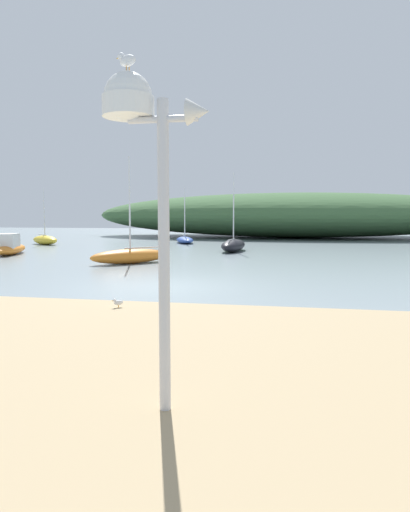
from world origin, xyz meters
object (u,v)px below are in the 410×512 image
(seagull_near_waterline, at_px, (118,302))
(sailboat_outer_mooring, at_px, (185,240))
(mast_structure, at_px, (140,132))
(sailboat_east_reach, at_px, (233,245))
(motorboat_off_point, at_px, (9,247))
(seagull_on_radar, at_px, (127,60))
(sailboat_centre_water, at_px, (130,256))
(sailboat_west_reach, at_px, (45,240))

(seagull_near_waterline, bearing_deg, sailboat_outer_mooring, 99.76)
(mast_structure, relative_size, sailboat_east_reach, 0.72)
(motorboat_off_point, relative_size, seagull_near_waterline, 16.25)
(seagull_on_radar, bearing_deg, sailboat_centre_water, 110.07)
(sailboat_east_reach, bearing_deg, seagull_near_waterline, -91.37)
(sailboat_outer_mooring, distance_m, sailboat_centre_water, 15.23)
(sailboat_west_reach, relative_size, seagull_near_waterline, 16.71)
(sailboat_west_reach, height_order, seagull_near_waterline, sailboat_west_reach)
(motorboat_off_point, height_order, sailboat_centre_water, sailboat_centre_water)
(seagull_on_radar, xyz_separation_m, sailboat_west_reach, (-16.86, 27.08, -3.49))
(sailboat_east_reach, xyz_separation_m, sailboat_centre_water, (-3.96, -7.83, -0.03))
(sailboat_west_reach, distance_m, sailboat_centre_water, 16.23)
(motorboat_off_point, distance_m, sailboat_centre_water, 9.13)
(sailboat_west_reach, height_order, motorboat_off_point, sailboat_west_reach)
(motorboat_off_point, bearing_deg, mast_structure, -52.48)
(sailboat_west_reach, bearing_deg, sailboat_outer_mooring, 18.66)
(motorboat_off_point, bearing_deg, seagull_near_waterline, -48.69)
(seagull_on_radar, relative_size, sailboat_centre_water, 0.05)
(sailboat_west_reach, xyz_separation_m, seagull_near_waterline, (14.77, -22.19, -0.05))
(mast_structure, bearing_deg, seagull_on_radar, 177.59)
(motorboat_off_point, bearing_deg, sailboat_east_reach, 20.20)
(seagull_on_radar, distance_m, sailboat_centre_water, 16.73)
(sailboat_outer_mooring, bearing_deg, motorboat_off_point, -122.55)
(seagull_on_radar, xyz_separation_m, motorboat_off_point, (-14.15, 18.60, -3.41))
(motorboat_off_point, bearing_deg, sailboat_west_reach, 107.73)
(sailboat_west_reach, relative_size, sailboat_centre_water, 0.87)
(sailboat_outer_mooring, bearing_deg, sailboat_east_reach, -56.64)
(mast_structure, bearing_deg, sailboat_centre_water, 110.51)
(mast_structure, height_order, sailboat_east_reach, sailboat_east_reach)
(mast_structure, distance_m, sailboat_outer_mooring, 31.42)
(motorboat_off_point, bearing_deg, seagull_on_radar, -52.74)
(mast_structure, bearing_deg, sailboat_outer_mooring, 102.27)
(sailboat_centre_water, bearing_deg, mast_structure, -69.49)
(sailboat_east_reach, height_order, seagull_near_waterline, sailboat_east_reach)
(seagull_on_radar, bearing_deg, motorboat_off_point, 127.26)
(mast_structure, height_order, sailboat_west_reach, sailboat_west_reach)
(sailboat_outer_mooring, relative_size, seagull_near_waterline, 17.28)
(mast_structure, relative_size, motorboat_off_point, 0.84)
(sailboat_east_reach, relative_size, seagull_near_waterline, 18.82)
(seagull_on_radar, relative_size, sailboat_west_reach, 0.06)
(mast_structure, height_order, seagull_on_radar, seagull_on_radar)
(sailboat_outer_mooring, distance_m, seagull_near_waterline, 26.06)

